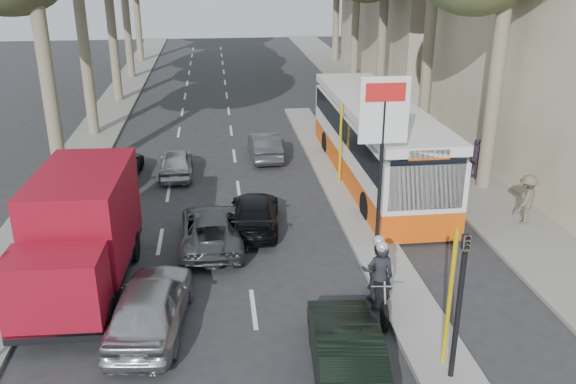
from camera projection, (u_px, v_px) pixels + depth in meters
name	position (u px, v px, depth m)	size (l,w,h in m)	color
ground	(297.00, 351.00, 14.59)	(120.00, 120.00, 0.00)	#28282B
sidewalk_right	(378.00, 104.00, 38.67)	(3.20, 70.00, 0.12)	gray
median_left	(118.00, 100.00, 39.58)	(2.40, 64.00, 0.12)	gray
traffic_island	(339.00, 183.00, 25.11)	(1.50, 26.00, 0.16)	gray
billboard	(382.00, 140.00, 18.24)	(1.50, 12.10, 5.60)	yellow
traffic_light_island	(461.00, 283.00, 12.67)	(0.16, 0.41, 3.60)	black
silver_hatchback	(151.00, 305.00, 15.17)	(1.74, 4.31, 1.47)	#AAADB3
dark_hatchback	(346.00, 349.00, 13.53)	(1.45, 4.17, 1.37)	black
queue_car_a	(212.00, 229.00, 19.71)	(1.97, 4.28, 1.19)	#45474B
queue_car_b	(255.00, 213.00, 20.97)	(1.64, 4.03, 1.17)	black
queue_car_c	(176.00, 163.00, 26.02)	(1.40, 3.48, 1.18)	#B0B3B9
queue_car_d	(265.00, 145.00, 28.31)	(1.29, 3.71, 1.22)	#4B4D53
queue_car_e	(118.00, 167.00, 25.47)	(1.70, 4.18, 1.21)	black
red_truck	(81.00, 233.00, 16.72)	(2.60, 6.29, 3.31)	black
city_bus	(375.00, 139.00, 25.15)	(2.88, 12.82, 3.38)	#E4500C
motorcycle	(379.00, 275.00, 16.14)	(0.92, 2.42, 2.06)	black
pedestrian_near	(476.00, 159.00, 25.30)	(1.00, 0.49, 1.71)	#45344E
pedestrian_far	(527.00, 199.00, 21.02)	(1.13, 0.50, 1.75)	#615849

